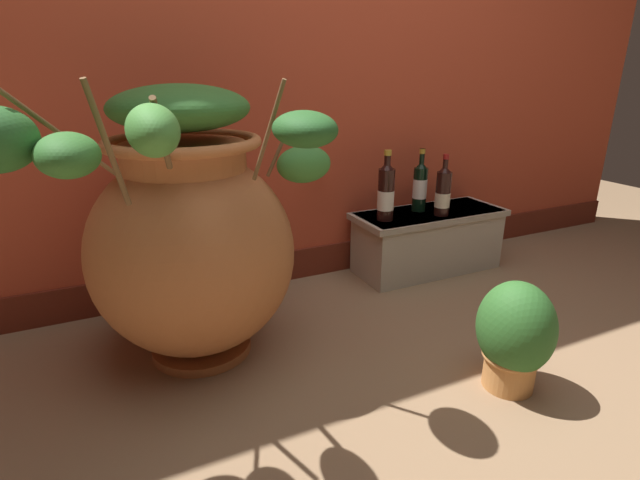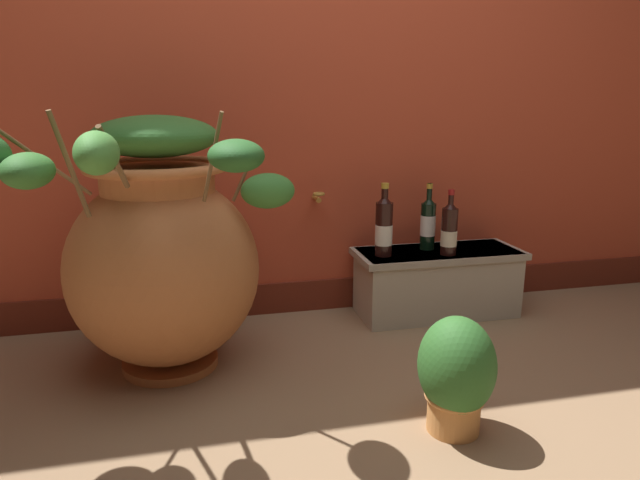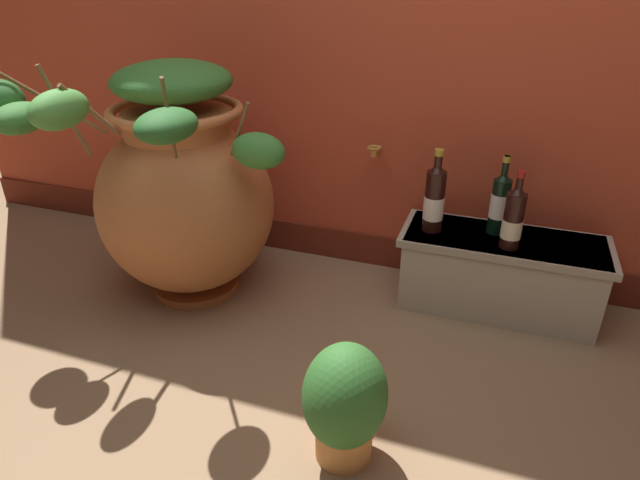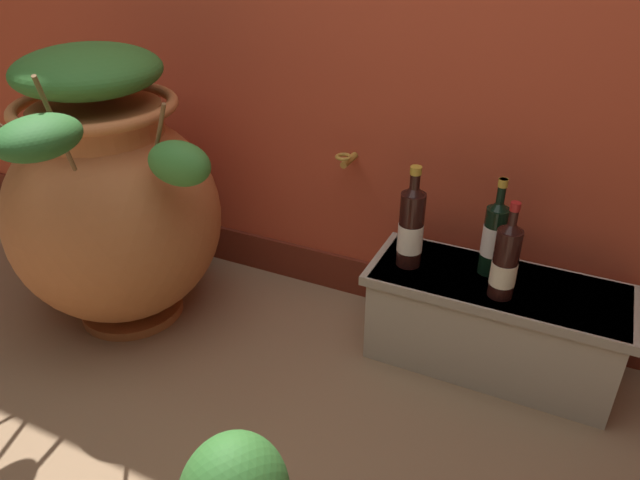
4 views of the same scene
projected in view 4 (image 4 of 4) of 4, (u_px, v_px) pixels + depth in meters
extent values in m
cube|color=maroon|center=(337.00, 272.00, 2.30)|extent=(4.40, 0.02, 0.15)
cylinder|color=#B28433|center=(349.00, 160.00, 2.00)|extent=(0.02, 0.10, 0.02)
torus|color=#B28433|center=(343.00, 157.00, 1.95)|extent=(0.06, 0.06, 0.01)
cylinder|color=#B26638|center=(133.00, 307.00, 2.20)|extent=(0.36, 0.36, 0.03)
ellipsoid|color=#B26638|center=(116.00, 217.00, 2.02)|extent=(0.71, 0.71, 0.72)
cylinder|color=#B26638|center=(99.00, 127.00, 1.86)|extent=(0.41, 0.41, 0.13)
torus|color=#B26638|center=(95.00, 106.00, 1.82)|extent=(0.51, 0.51, 0.04)
cylinder|color=brown|center=(56.00, 127.00, 1.48)|extent=(0.08, 0.12, 0.29)
ellipsoid|color=#235623|center=(39.00, 137.00, 1.37)|extent=(0.17, 0.22, 0.10)
cylinder|color=brown|center=(159.00, 136.00, 1.66)|extent=(0.10, 0.04, 0.21)
ellipsoid|color=#387A33|center=(179.00, 163.00, 1.65)|extent=(0.20, 0.12, 0.13)
ellipsoid|color=#2D6628|center=(88.00, 70.00, 1.77)|extent=(0.45, 0.45, 0.15)
cube|color=#B2A893|center=(492.00, 323.00, 1.89)|extent=(0.75, 0.30, 0.32)
cube|color=#A09785|center=(498.00, 286.00, 1.82)|extent=(0.80, 0.32, 0.03)
cylinder|color=black|center=(505.00, 264.00, 1.69)|extent=(0.07, 0.07, 0.22)
cone|color=black|center=(512.00, 227.00, 1.63)|extent=(0.07, 0.07, 0.04)
cylinder|color=black|center=(513.00, 217.00, 1.62)|extent=(0.02, 0.02, 0.09)
cylinder|color=maroon|center=(515.00, 207.00, 1.60)|extent=(0.03, 0.03, 0.02)
cylinder|color=beige|center=(503.00, 273.00, 1.71)|extent=(0.07, 0.07, 0.07)
cylinder|color=black|center=(493.00, 241.00, 1.80)|extent=(0.07, 0.07, 0.22)
cone|color=black|center=(499.00, 205.00, 1.74)|extent=(0.07, 0.07, 0.04)
cylinder|color=black|center=(501.00, 194.00, 1.72)|extent=(0.03, 0.03, 0.10)
cylinder|color=#B7932D|center=(503.00, 183.00, 1.71)|extent=(0.03, 0.03, 0.02)
cylinder|color=silver|center=(494.00, 240.00, 1.80)|extent=(0.07, 0.07, 0.10)
cylinder|color=black|center=(411.00, 230.00, 1.84)|extent=(0.08, 0.08, 0.25)
cone|color=black|center=(414.00, 190.00, 1.77)|extent=(0.08, 0.08, 0.04)
cylinder|color=black|center=(415.00, 180.00, 1.75)|extent=(0.03, 0.03, 0.09)
cylinder|color=#B7932D|center=(416.00, 170.00, 1.74)|extent=(0.04, 0.04, 0.02)
cylinder|color=white|center=(410.00, 237.00, 1.85)|extent=(0.08, 0.08, 0.09)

